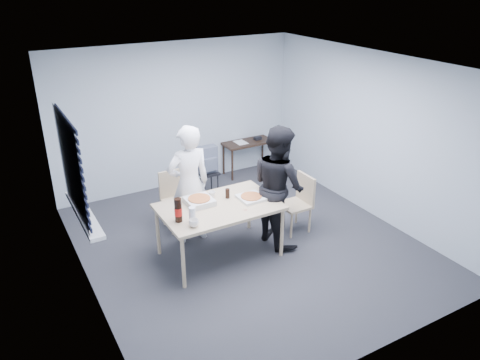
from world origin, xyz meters
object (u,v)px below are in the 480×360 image
chair_far (175,195)px  mug_b (212,195)px  dining_table (219,209)px  chair_right (300,199)px  backpack (208,160)px  person_white (189,185)px  soda_bottle (178,210)px  side_table (248,145)px  person_black (278,186)px  stool (208,177)px  mug_a (194,223)px

chair_far → mug_b: chair_far is taller
dining_table → mug_b: size_ratio=15.96×
chair_right → backpack: (-0.71, 1.71, 0.19)m
person_white → soda_bottle: (-0.47, -0.73, 0.04)m
side_table → mug_b: bearing=-131.1°
chair_far → person_black: person_black is taller
chair_far → mug_b: (0.22, -0.84, 0.31)m
chair_right → side_table: 2.33m
stool → person_white: bearing=-126.0°
person_white → person_black: bearing=149.2°
backpack → mug_b: (-0.65, -1.49, 0.13)m
person_black → stool: person_black is taller
stool → chair_right: bearing=-67.6°
stool → side_table: bearing=26.2°
person_black → backpack: person_black is taller
stool → mug_b: 1.70m
chair_far → chair_right: (1.59, -1.06, 0.00)m
dining_table → stool: bearing=69.0°
chair_right → person_black: bearing=-168.3°
dining_table → chair_right: size_ratio=1.79×
person_white → stool: (0.85, 1.17, -0.52)m
dining_table → mug_a: bearing=-146.8°
side_table → soda_bottle: 3.51m
person_black → stool: size_ratio=3.75×
chair_right → mug_b: 1.42m
backpack → soda_bottle: 2.31m
mug_b → dining_table: bearing=-95.1°
chair_far → soda_bottle: (-0.44, -1.23, 0.42)m
person_white → mug_b: size_ratio=17.70×
mug_b → person_white: bearing=120.6°
dining_table → chair_right: 1.40m
chair_far → stool: bearing=37.0°
person_black → side_table: (0.91, 2.39, -0.31)m
backpack → person_black: bearing=-102.3°
side_table → stool: size_ratio=2.07×
backpack → chair_right: bearing=-87.3°
dining_table → mug_b: bearing=84.9°
chair_right → mug_a: (-1.92, -0.39, 0.31)m
mug_b → soda_bottle: size_ratio=0.32×
mug_a → mug_b: bearing=48.0°
mug_b → backpack: bearing=66.2°
dining_table → side_table: dining_table is taller
mug_a → chair_right: bearing=11.5°
stool → backpack: bearing=-90.0°
chair_right → backpack: size_ratio=1.91×
chair_right → stool: chair_right is taller
person_white → backpack: bearing=-126.4°
chair_right → side_table: (0.44, 2.29, 0.06)m
dining_table → chair_far: size_ratio=1.79×
chair_right → backpack: backpack is taller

